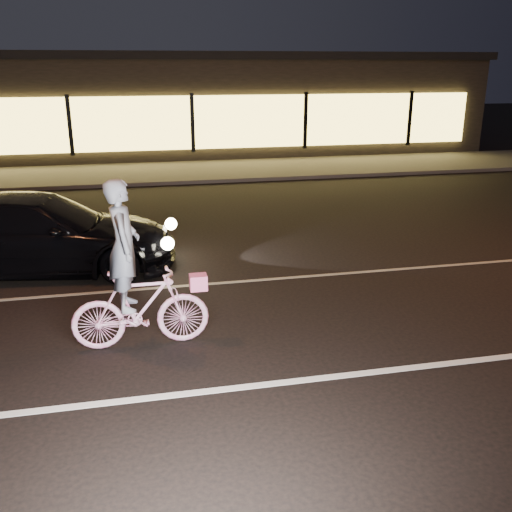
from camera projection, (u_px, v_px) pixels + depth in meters
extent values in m
plane|color=black|center=(302.00, 326.00, 8.55)|extent=(90.00, 90.00, 0.00)
cube|color=silver|center=(336.00, 376.00, 7.16)|extent=(60.00, 0.12, 0.01)
cube|color=gray|center=(271.00, 279.00, 10.41)|extent=(60.00, 0.10, 0.01)
cube|color=#383533|center=(199.00, 171.00, 20.58)|extent=(30.00, 4.00, 0.12)
cube|color=black|center=(182.00, 105.00, 25.51)|extent=(25.00, 8.00, 4.00)
cube|color=black|center=(180.00, 56.00, 24.86)|extent=(25.40, 8.40, 0.30)
cube|color=#FFD759|center=(192.00, 123.00, 21.84)|extent=(23.00, 0.15, 2.00)
cube|color=black|center=(70.00, 125.00, 20.87)|extent=(0.15, 0.08, 2.20)
cube|color=black|center=(192.00, 123.00, 21.77)|extent=(0.15, 0.08, 2.20)
cube|color=black|center=(305.00, 121.00, 22.67)|extent=(0.15, 0.08, 2.20)
cube|color=black|center=(410.00, 118.00, 23.57)|extent=(0.15, 0.08, 2.20)
imported|color=#DE4093|center=(141.00, 308.00, 7.79)|extent=(1.87, 0.53, 1.13)
imported|color=silver|center=(124.00, 246.00, 7.47)|extent=(0.42, 0.65, 1.77)
cube|color=#EC4488|center=(198.00, 282.00, 7.85)|extent=(0.24, 0.19, 0.21)
imported|color=black|center=(39.00, 234.00, 10.64)|extent=(5.22, 2.61, 1.46)
sphere|color=#FFF2BF|center=(171.00, 224.00, 11.51)|extent=(0.24, 0.24, 0.24)
sphere|color=#FFF2BF|center=(168.00, 244.00, 10.25)|extent=(0.24, 0.24, 0.24)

